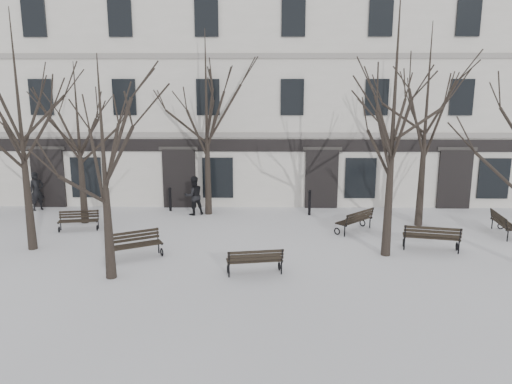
{
  "coord_description": "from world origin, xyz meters",
  "views": [
    {
      "loc": [
        0.63,
        -16.13,
        6.11
      ],
      "look_at": [
        0.35,
        3.0,
        1.88
      ],
      "focal_mm": 35.0,
      "sensor_mm": 36.0,
      "label": 1
    }
  ],
  "objects_px": {
    "bench_2": "(431,237)",
    "bench_5": "(503,223)",
    "tree_1": "(103,142)",
    "tree_0": "(18,103)",
    "bench_0": "(135,244)",
    "bench_3": "(79,220)",
    "bench_4": "(356,220)",
    "tree_2": "(395,93)",
    "bench_1": "(255,260)"
  },
  "relations": [
    {
      "from": "tree_2",
      "to": "bench_3",
      "type": "height_order",
      "value": "tree_2"
    },
    {
      "from": "tree_2",
      "to": "bench_1",
      "type": "relative_size",
      "value": 4.89
    },
    {
      "from": "tree_1",
      "to": "bench_5",
      "type": "bearing_deg",
      "value": 18.0
    },
    {
      "from": "bench_3",
      "to": "bench_5",
      "type": "distance_m",
      "value": 17.52
    },
    {
      "from": "tree_1",
      "to": "bench_0",
      "type": "relative_size",
      "value": 3.57
    },
    {
      "from": "bench_1",
      "to": "bench_2",
      "type": "height_order",
      "value": "bench_2"
    },
    {
      "from": "tree_2",
      "to": "bench_5",
      "type": "distance_m",
      "value": 7.89
    },
    {
      "from": "tree_1",
      "to": "tree_0",
      "type": "bearing_deg",
      "value": 143.92
    },
    {
      "from": "bench_0",
      "to": "bench_5",
      "type": "height_order",
      "value": "bench_0"
    },
    {
      "from": "bench_4",
      "to": "bench_3",
      "type": "bearing_deg",
      "value": -44.48
    },
    {
      "from": "tree_0",
      "to": "bench_3",
      "type": "relative_size",
      "value": 5.11
    },
    {
      "from": "bench_3",
      "to": "bench_4",
      "type": "bearing_deg",
      "value": -9.93
    },
    {
      "from": "tree_0",
      "to": "bench_1",
      "type": "distance_m",
      "value": 9.97
    },
    {
      "from": "bench_2",
      "to": "bench_3",
      "type": "relative_size",
      "value": 1.25
    },
    {
      "from": "tree_0",
      "to": "tree_1",
      "type": "distance_m",
      "value": 4.79
    },
    {
      "from": "bench_4",
      "to": "tree_2",
      "type": "bearing_deg",
      "value": 57.34
    },
    {
      "from": "bench_0",
      "to": "bench_4",
      "type": "relative_size",
      "value": 1.09
    },
    {
      "from": "bench_5",
      "to": "tree_1",
      "type": "bearing_deg",
      "value": 113.4
    },
    {
      "from": "tree_0",
      "to": "tree_1",
      "type": "xyz_separation_m",
      "value": [
        3.77,
        -2.75,
        -1.05
      ]
    },
    {
      "from": "bench_3",
      "to": "tree_0",
      "type": "bearing_deg",
      "value": -118.99
    },
    {
      "from": "bench_0",
      "to": "tree_1",
      "type": "bearing_deg",
      "value": -127.56
    },
    {
      "from": "tree_0",
      "to": "bench_2",
      "type": "bearing_deg",
      "value": -0.04
    },
    {
      "from": "bench_1",
      "to": "bench_4",
      "type": "bearing_deg",
      "value": -140.08
    },
    {
      "from": "bench_5",
      "to": "bench_0",
      "type": "bearing_deg",
      "value": 106.88
    },
    {
      "from": "bench_2",
      "to": "bench_5",
      "type": "distance_m",
      "value": 4.09
    },
    {
      "from": "tree_0",
      "to": "bench_3",
      "type": "distance_m",
      "value": 5.57
    },
    {
      "from": "tree_2",
      "to": "bench_5",
      "type": "xyz_separation_m",
      "value": [
        5.34,
        2.49,
        -5.25
      ]
    },
    {
      "from": "bench_3",
      "to": "bench_4",
      "type": "xyz_separation_m",
      "value": [
        11.59,
        -0.07,
        0.07
      ]
    },
    {
      "from": "tree_1",
      "to": "bench_4",
      "type": "height_order",
      "value": "tree_1"
    },
    {
      "from": "bench_2",
      "to": "bench_4",
      "type": "height_order",
      "value": "bench_2"
    },
    {
      "from": "tree_0",
      "to": "tree_1",
      "type": "height_order",
      "value": "tree_0"
    },
    {
      "from": "tree_0",
      "to": "bench_2",
      "type": "xyz_separation_m",
      "value": [
        14.81,
        -0.01,
        -4.83
      ]
    },
    {
      "from": "bench_2",
      "to": "bench_3",
      "type": "xyz_separation_m",
      "value": [
        -13.95,
        2.45,
        -0.11
      ]
    },
    {
      "from": "tree_1",
      "to": "bench_4",
      "type": "distance_m",
      "value": 10.78
    },
    {
      "from": "bench_3",
      "to": "bench_5",
      "type": "xyz_separation_m",
      "value": [
        17.52,
        -0.45,
        0.05
      ]
    },
    {
      "from": "tree_0",
      "to": "bench_2",
      "type": "height_order",
      "value": "tree_0"
    },
    {
      "from": "bench_2",
      "to": "bench_5",
      "type": "relative_size",
      "value": 1.12
    },
    {
      "from": "tree_2",
      "to": "tree_0",
      "type": "bearing_deg",
      "value": 177.83
    },
    {
      "from": "bench_4",
      "to": "bench_2",
      "type": "bearing_deg",
      "value": 90.58
    },
    {
      "from": "bench_1",
      "to": "bench_4",
      "type": "xyz_separation_m",
      "value": [
        4.1,
        4.79,
        0.02
      ]
    },
    {
      "from": "bench_1",
      "to": "bench_3",
      "type": "distance_m",
      "value": 8.93
    },
    {
      "from": "bench_1",
      "to": "bench_5",
      "type": "relative_size",
      "value": 1.01
    },
    {
      "from": "bench_1",
      "to": "bench_2",
      "type": "xyz_separation_m",
      "value": [
        6.46,
        2.41,
        0.05
      ]
    },
    {
      "from": "tree_0",
      "to": "bench_2",
      "type": "distance_m",
      "value": 15.58
    },
    {
      "from": "bench_0",
      "to": "bench_5",
      "type": "xyz_separation_m",
      "value": [
        14.29,
        2.9,
        -0.02
      ]
    },
    {
      "from": "bench_2",
      "to": "bench_4",
      "type": "distance_m",
      "value": 3.35
    },
    {
      "from": "bench_2",
      "to": "bench_4",
      "type": "relative_size",
      "value": 1.17
    },
    {
      "from": "tree_1",
      "to": "bench_5",
      "type": "relative_size",
      "value": 3.71
    },
    {
      "from": "bench_1",
      "to": "bench_2",
      "type": "relative_size",
      "value": 0.89
    },
    {
      "from": "bench_3",
      "to": "bench_5",
      "type": "bearing_deg",
      "value": -11.04
    }
  ]
}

